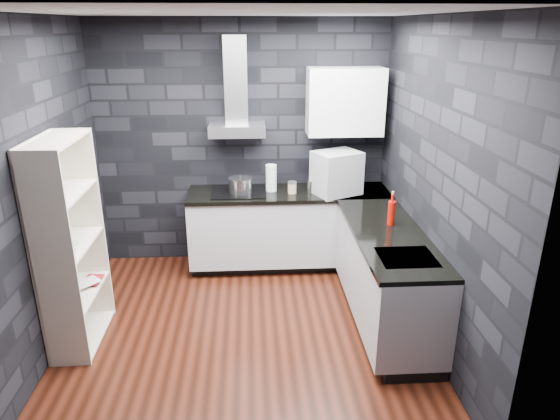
{
  "coord_description": "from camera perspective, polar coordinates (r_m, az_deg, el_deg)",
  "views": [
    {
      "loc": [
        0.09,
        -3.88,
        2.61
      ],
      "look_at": [
        0.35,
        0.45,
        1.0
      ],
      "focal_mm": 32.0,
      "sensor_mm": 36.0,
      "label": 1
    }
  ],
  "objects": [
    {
      "name": "counter_right_top",
      "position": [
        4.51,
        12.31,
        -2.73
      ],
      "size": [
        0.62,
        1.8,
        0.04
      ],
      "primitive_type": "cube",
      "color": "black",
      "rests_on": "counter_right_cab"
    },
    {
      "name": "counter_right_cab",
      "position": [
        4.68,
        12.06,
        -7.24
      ],
      "size": [
        0.6,
        1.8,
        0.76
      ],
      "primitive_type": "cube",
      "color": "#BBBBBF",
      "rests_on": "ground"
    },
    {
      "name": "appliance_garage",
      "position": [
        5.38,
        6.48,
        4.21
      ],
      "size": [
        0.57,
        0.52,
        0.46
      ],
      "primitive_type": "cube",
      "rotation": [
        0.0,
        0.0,
        0.43
      ],
      "color": "#A6A8AE",
      "rests_on": "counter_back_top"
    },
    {
      "name": "pot",
      "position": [
        5.41,
        -4.56,
        2.8
      ],
      "size": [
        0.3,
        0.3,
        0.14
      ],
      "primitive_type": "cylinder",
      "rotation": [
        0.0,
        0.0,
        -0.29
      ],
      "color": "silver",
      "rests_on": "cooktop"
    },
    {
      "name": "ground",
      "position": [
        4.68,
        -4.06,
        -13.61
      ],
      "size": [
        3.2,
        3.2,
        0.0
      ],
      "primitive_type": "plane",
      "color": "#3C160C"
    },
    {
      "name": "hood_body",
      "position": [
        5.42,
        -4.92,
        9.11
      ],
      "size": [
        0.6,
        0.34,
        0.12
      ],
      "primitive_type": "cube",
      "color": "silver",
      "rests_on": "wall_back"
    },
    {
      "name": "utensil_crock",
      "position": [
        5.45,
        3.61,
        2.74
      ],
      "size": [
        0.12,
        0.12,
        0.13
      ],
      "primitive_type": "cylinder",
      "rotation": [
        0.0,
        0.0,
        -0.24
      ],
      "color": "silver",
      "rests_on": "counter_back_top"
    },
    {
      "name": "red_bottle",
      "position": [
        4.63,
        12.61,
        -0.34
      ],
      "size": [
        0.08,
        0.08,
        0.22
      ],
      "primitive_type": "cylinder",
      "rotation": [
        0.0,
        0.0,
        0.3
      ],
      "color": "#A10D04",
      "rests_on": "counter_right_top"
    },
    {
      "name": "wall_back",
      "position": [
        5.65,
        -4.31,
        7.42
      ],
      "size": [
        3.2,
        0.05,
        2.7
      ],
      "primitive_type": "cube",
      "color": "black",
      "rests_on": "ground"
    },
    {
      "name": "hood_chimney",
      "position": [
        5.41,
        -5.07,
        14.56
      ],
      "size": [
        0.24,
        0.2,
        0.9
      ],
      "primitive_type": "cube",
      "color": "silver",
      "rests_on": "hood_body"
    },
    {
      "name": "upper_cabinet",
      "position": [
        5.45,
        7.43,
        12.19
      ],
      "size": [
        0.8,
        0.35,
        0.7
      ],
      "primitive_type": "cube",
      "color": "silver",
      "rests_on": "wall_back"
    },
    {
      "name": "fruit_bowl",
      "position": [
        4.36,
        -23.44,
        -4.01
      ],
      "size": [
        0.26,
        0.26,
        0.06
      ],
      "primitive_type": "imported",
      "rotation": [
        0.0,
        0.0,
        0.14
      ],
      "color": "white",
      "rests_on": "bookshelf"
    },
    {
      "name": "glass_vase",
      "position": [
        5.45,
        -1.02,
        3.69
      ],
      "size": [
        0.12,
        0.12,
        0.29
      ],
      "primitive_type": "cylinder",
      "rotation": [
        0.0,
        0.0,
        0.05
      ],
      "color": "white",
      "rests_on": "counter_back_top"
    },
    {
      "name": "wall_front",
      "position": [
        2.59,
        -5.01,
        -8.94
      ],
      "size": [
        3.2,
        0.05,
        2.7
      ],
      "primitive_type": "cube",
      "color": "black",
      "rests_on": "ground"
    },
    {
      "name": "toekick_right",
      "position": [
        4.9,
        12.15,
        -11.68
      ],
      "size": [
        0.5,
        1.78,
        0.1
      ],
      "primitive_type": "cube",
      "color": "black",
      "rests_on": "ground"
    },
    {
      "name": "counter_back_cab",
      "position": [
        5.62,
        1.0,
        -1.92
      ],
      "size": [
        2.2,
        0.6,
        0.76
      ],
      "primitive_type": "cube",
      "color": "#BBBBBF",
      "rests_on": "ground"
    },
    {
      "name": "counter_back_top",
      "position": [
        5.47,
        1.03,
        1.92
      ],
      "size": [
        2.2,
        0.62,
        0.04
      ],
      "primitive_type": "cube",
      "color": "black",
      "rests_on": "counter_back_cab"
    },
    {
      "name": "book_second",
      "position": [
        4.75,
        -21.86,
        -6.37
      ],
      "size": [
        0.12,
        0.12,
        0.22
      ],
      "primitive_type": "imported",
      "rotation": [
        0.0,
        0.0,
        -0.78
      ],
      "color": "#B2B2B2",
      "rests_on": "bookshelf"
    },
    {
      "name": "ceiling",
      "position": [
        3.88,
        -5.12,
        21.6
      ],
      "size": [
        3.2,
        3.2,
        0.0
      ],
      "primitive_type": "plane",
      "rotation": [
        3.14,
        0.0,
        0.0
      ],
      "color": "white"
    },
    {
      "name": "cooktop",
      "position": [
        5.46,
        -4.74,
        2.09
      ],
      "size": [
        0.58,
        0.5,
        0.01
      ],
      "primitive_type": "cube",
      "color": "black",
      "rests_on": "counter_back_top"
    },
    {
      "name": "book_red",
      "position": [
        4.78,
        -21.67,
        -6.46
      ],
      "size": [
        0.16,
        0.03,
        0.21
      ],
      "primitive_type": "imported",
      "rotation": [
        0.0,
        0.0,
        -0.05
      ],
      "color": "maroon",
      "rests_on": "bookshelf"
    },
    {
      "name": "bookshelf",
      "position": [
        4.49,
        -22.84,
        -3.74
      ],
      "size": [
        0.37,
        0.81,
        1.8
      ],
      "primitive_type": "cube",
      "rotation": [
        0.0,
        0.0,
        -0.04
      ],
      "color": "beige",
      "rests_on": "ground"
    },
    {
      "name": "wall_left",
      "position": [
        4.43,
        -26.07,
        1.68
      ],
      "size": [
        0.05,
        3.2,
        2.7
      ],
      "primitive_type": "cube",
      "color": "black",
      "rests_on": "ground"
    },
    {
      "name": "sink_rim",
      "position": [
        4.07,
        14.29,
        -5.29
      ],
      "size": [
        0.44,
        0.4,
        0.01
      ],
      "primitive_type": "cube",
      "color": "silver",
      "rests_on": "counter_right_top"
    },
    {
      "name": "wall_right",
      "position": [
        4.36,
        17.36,
        2.61
      ],
      "size": [
        0.05,
        3.2,
        2.7
      ],
      "primitive_type": "cube",
      "color": "black",
      "rests_on": "ground"
    },
    {
      "name": "storage_jar",
      "position": [
        5.4,
        1.39,
        2.52
      ],
      "size": [
        0.12,
        0.12,
        0.11
      ],
      "primitive_type": "cylinder",
      "rotation": [
        0.0,
        0.0,
        -0.36
      ],
      "color": "tan",
      "rests_on": "counter_back_top"
    },
    {
      "name": "toekick_back",
      "position": [
        5.83,
        0.94,
        -5.68
      ],
      "size": [
        2.18,
        0.5,
        0.1
      ],
      "primitive_type": "cube",
      "color": "black",
      "rests_on": "ground"
    },
    {
      "name": "counter_corner_top",
      "position": [
        5.6,
        9.23,
        2.09
      ],
      "size": [
        0.62,
        0.62,
        0.04
      ],
      "primitive_type": "cube",
      "color": "black",
      "rests_on": "counter_right_cab"
    }
  ]
}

